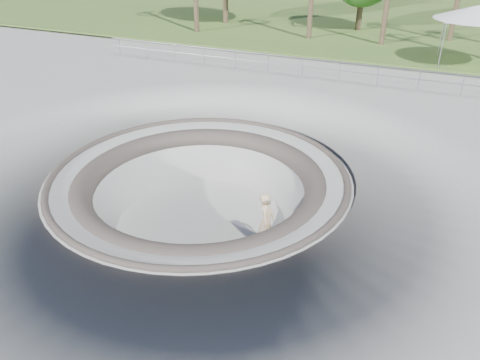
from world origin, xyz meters
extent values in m
plane|color=#AAA9A4|center=(0.00, 0.00, 0.00)|extent=(180.00, 180.00, 0.00)
torus|color=#AAA9A4|center=(0.00, 0.00, -2.00)|extent=(14.00, 14.00, 4.00)
cylinder|color=#AAA9A4|center=(0.00, 0.00, -1.95)|extent=(6.60, 6.60, 0.10)
torus|color=#4B423C|center=(0.00, 0.00, -0.02)|extent=(10.24, 10.24, 0.24)
torus|color=#4B423C|center=(0.00, 0.00, -0.45)|extent=(8.91, 8.91, 0.81)
cube|color=#436327|center=(0.00, 34.00, 0.22)|extent=(180.00, 36.00, 0.12)
ellipsoid|color=brown|center=(-22.00, 55.00, -6.44)|extent=(50.40, 36.00, 23.40)
ellipsoid|color=brown|center=(8.00, 60.00, -7.87)|extent=(61.60, 44.00, 28.60)
cylinder|color=#96999E|center=(0.00, 12.00, 1.17)|extent=(25.00, 0.05, 0.05)
cylinder|color=#96999E|center=(0.00, 12.00, 0.72)|extent=(25.00, 0.05, 0.05)
cube|color=brown|center=(2.70, -0.60, -1.83)|extent=(0.81, 0.30, 0.02)
cylinder|color=#B4B4B9|center=(2.70, -0.60, -1.86)|extent=(0.05, 0.17, 0.03)
cylinder|color=#B4B4B9|center=(2.70, -0.60, -1.86)|extent=(0.05, 0.17, 0.03)
cylinder|color=beige|center=(2.70, -0.60, -1.87)|extent=(0.06, 0.04, 0.06)
cylinder|color=beige|center=(2.70, -0.60, -1.87)|extent=(0.06, 0.04, 0.06)
cylinder|color=beige|center=(2.70, -0.60, -1.87)|extent=(0.06, 0.04, 0.06)
cylinder|color=beige|center=(2.70, -0.60, -1.87)|extent=(0.06, 0.04, 0.06)
imported|color=#DAB98D|center=(2.70, -0.60, -0.82)|extent=(0.58, 0.79, 2.00)
cylinder|color=#96999E|center=(6.61, 16.48, 1.47)|extent=(0.06, 0.06, 2.39)
cylinder|color=#96999E|center=(6.61, 19.52, 1.47)|extent=(0.06, 0.06, 2.39)
cube|color=silver|center=(8.13, 18.00, 2.77)|extent=(3.44, 3.44, 0.08)
cone|color=silver|center=(8.13, 18.00, 3.15)|extent=(6.43, 6.43, 0.76)
cylinder|color=brown|center=(0.42, 25.23, 2.28)|extent=(0.44, 0.44, 4.22)
camera|label=1|loc=(6.90, -12.37, 7.59)|focal=35.00mm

